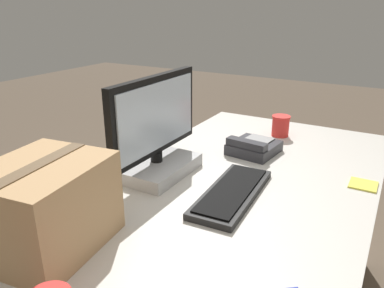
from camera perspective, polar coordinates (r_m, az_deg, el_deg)
office_desk at (r=1.49m, az=4.99°, el=-20.12°), size 1.80×0.90×0.75m
monitor at (r=1.36m, az=-5.49°, el=0.93°), size 0.49×0.22×0.37m
keyboard at (r=1.25m, az=6.11°, el=-7.37°), size 0.41×0.17×0.03m
desk_phone at (r=1.60m, az=9.32°, el=-0.45°), size 0.21×0.20×0.08m
paper_cup_right at (r=1.84m, az=13.34°, el=2.72°), size 0.09×0.09×0.10m
cardboard_box at (r=1.03m, az=-21.46°, el=-8.86°), size 0.34×0.30×0.23m
sticky_note_pad at (r=1.45m, az=24.64°, el=-5.66°), size 0.09×0.09×0.01m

